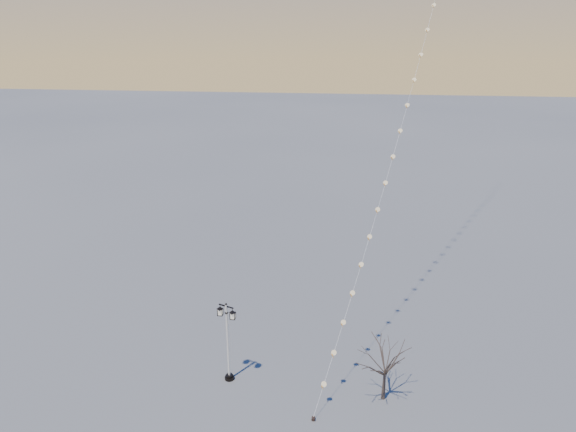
# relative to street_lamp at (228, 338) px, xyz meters

# --- Properties ---
(ground) EXTENTS (300.00, 300.00, 0.00)m
(ground) POSITION_rel_street_lamp_xyz_m (3.23, -1.66, -2.85)
(ground) COLOR #595A5A
(ground) RESTS_ON ground
(street_lamp) EXTENTS (1.25, 0.76, 5.16)m
(street_lamp) POSITION_rel_street_lamp_xyz_m (0.00, 0.00, 0.00)
(street_lamp) COLOR black
(street_lamp) RESTS_ON ground
(bare_tree) EXTENTS (2.16, 2.16, 3.58)m
(bare_tree) POSITION_rel_street_lamp_xyz_m (9.05, -0.59, -0.37)
(bare_tree) COLOR #372C25
(bare_tree) RESTS_ON ground
(kite_train) EXTENTS (12.50, 33.52, 41.56)m
(kite_train) POSITION_rel_street_lamp_xyz_m (11.21, 13.66, 17.82)
(kite_train) COLOR black
(kite_train) RESTS_ON ground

